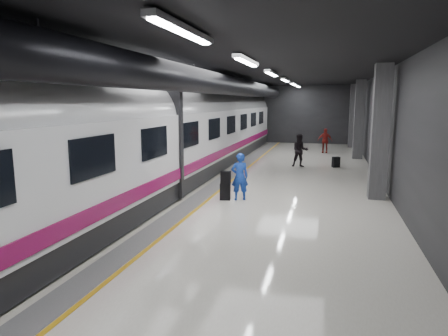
% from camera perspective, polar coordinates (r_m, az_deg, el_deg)
% --- Properties ---
extents(ground, '(40.00, 40.00, 0.00)m').
position_cam_1_polar(ground, '(12.96, 1.35, -5.16)').
color(ground, silver).
rests_on(ground, ground).
extents(platform_hall, '(10.02, 40.02, 4.51)m').
position_cam_1_polar(platform_hall, '(13.54, 1.17, 10.58)').
color(platform_hall, black).
rests_on(platform_hall, ground).
extents(train, '(3.05, 38.00, 4.05)m').
position_cam_1_polar(train, '(13.71, -11.97, 4.22)').
color(train, black).
rests_on(train, ground).
extents(traveler_main, '(0.68, 0.58, 1.59)m').
position_cam_1_polar(traveler_main, '(13.34, 2.26, -1.24)').
color(traveler_main, blue).
rests_on(traveler_main, ground).
extents(suitcase_main, '(0.37, 0.26, 0.57)m').
position_cam_1_polar(suitcase_main, '(13.43, 0.17, -3.40)').
color(suitcase_main, black).
rests_on(suitcase_main, ground).
extents(shoulder_bag, '(0.33, 0.19, 0.43)m').
position_cam_1_polar(shoulder_bag, '(13.29, 0.24, -1.35)').
color(shoulder_bag, black).
rests_on(shoulder_bag, suitcase_main).
extents(traveler_far_a, '(0.92, 0.79, 1.67)m').
position_cam_1_polar(traveler_far_a, '(20.49, 10.82, 2.46)').
color(traveler_far_a, black).
rests_on(traveler_far_a, ground).
extents(traveler_far_b, '(0.94, 0.44, 1.58)m').
position_cam_1_polar(traveler_far_b, '(26.52, 14.22, 3.81)').
color(traveler_far_b, maroon).
rests_on(traveler_far_b, ground).
extents(suitcase_far, '(0.42, 0.36, 0.53)m').
position_cam_1_polar(suitcase_far, '(20.88, 15.69, 0.83)').
color(suitcase_far, black).
rests_on(suitcase_far, ground).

